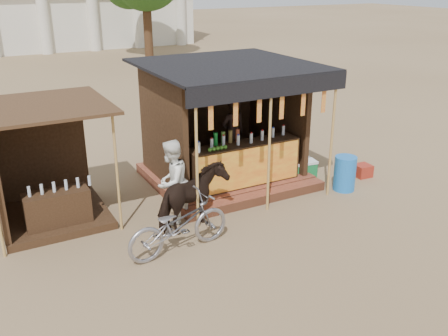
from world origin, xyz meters
TOP-DOWN VIEW (x-y plane):
  - ground at (0.00, 0.00)m, footprint 120.00×120.00m
  - main_stall at (1.02, 3.36)m, footprint 3.60×3.61m
  - secondary_stall at (-3.17, 3.24)m, footprint 2.40×2.40m
  - cow at (-0.71, 1.54)m, footprint 1.62×1.17m
  - motorbike at (-1.29, 0.88)m, footprint 2.03×0.90m
  - bystander at (-0.94, 2.00)m, footprint 1.04×1.00m
  - blue_barrel at (3.11, 1.60)m, footprint 0.64×0.64m
  - red_crate at (4.05, 2.00)m, footprint 0.40×0.39m
  - cooler at (2.66, 2.60)m, footprint 0.69×0.52m

SIDE VIEW (x-z plane):
  - ground at x=0.00m, z-range 0.00..0.00m
  - red_crate at x=4.05m, z-range 0.00..0.30m
  - cooler at x=2.66m, z-range 0.00..0.46m
  - blue_barrel at x=3.11m, z-range 0.00..0.79m
  - motorbike at x=-1.29m, z-range 0.00..1.03m
  - cow at x=-0.71m, z-range 0.00..1.25m
  - bystander at x=-0.94m, z-range 0.00..1.68m
  - secondary_stall at x=-3.17m, z-range -0.34..2.04m
  - main_stall at x=1.02m, z-range -0.36..2.42m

